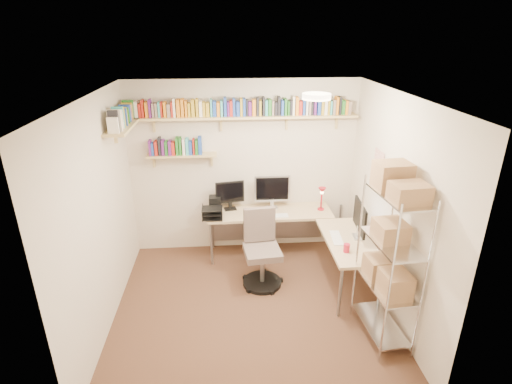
# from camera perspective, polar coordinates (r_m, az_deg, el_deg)

# --- Properties ---
(ground) EXTENTS (3.20, 3.20, 0.00)m
(ground) POSITION_cam_1_polar(r_m,az_deg,el_deg) (5.00, -0.69, -16.08)
(ground) COLOR #492F1F
(ground) RESTS_ON ground
(room_shell) EXTENTS (3.24, 3.04, 2.52)m
(room_shell) POSITION_cam_1_polar(r_m,az_deg,el_deg) (4.22, -0.73, 0.64)
(room_shell) COLOR beige
(room_shell) RESTS_ON ground
(wall_shelves) EXTENTS (3.12, 1.09, 0.79)m
(wall_shelves) POSITION_cam_1_polar(r_m,az_deg,el_deg) (5.32, -6.35, 10.46)
(wall_shelves) COLOR tan
(wall_shelves) RESTS_ON ground
(corner_desk) EXTENTS (2.11, 1.78, 1.19)m
(corner_desk) POSITION_cam_1_polar(r_m,az_deg,el_deg) (5.52, 3.54, -3.85)
(corner_desk) COLOR tan
(corner_desk) RESTS_ON ground
(office_chair) EXTENTS (0.53, 0.54, 1.01)m
(office_chair) POSITION_cam_1_polar(r_m,az_deg,el_deg) (5.19, 0.78, -8.82)
(office_chair) COLOR black
(office_chair) RESTS_ON ground
(wire_rack) EXTENTS (0.43, 0.79, 1.93)m
(wire_rack) POSITION_cam_1_polar(r_m,az_deg,el_deg) (4.18, 18.80, -6.18)
(wire_rack) COLOR silver
(wire_rack) RESTS_ON ground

